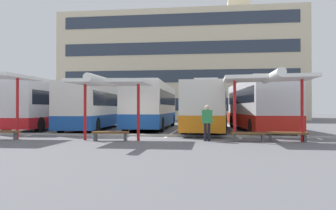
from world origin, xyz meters
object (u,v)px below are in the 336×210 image
(coach_bus_4, at_px, (257,106))
(waiting_shelter_2, at_px, (269,79))
(bench_2, at_px, (110,134))
(waiting_passenger_0, at_px, (207,120))
(coach_bus_0, at_px, (48,106))
(waiting_shelter_1, at_px, (110,84))
(coach_bus_2, at_px, (152,106))
(bench_4, at_px, (287,134))
(bench_1, at_px, (2,133))
(coach_bus_3, at_px, (208,108))
(bench_3, at_px, (249,135))
(coach_bus_1, at_px, (96,107))

(coach_bus_4, relative_size, waiting_shelter_2, 2.71)
(bench_2, distance_m, waiting_passenger_0, 4.70)
(coach_bus_0, height_order, waiting_shelter_1, coach_bus_0)
(coach_bus_2, xyz_separation_m, bench_4, (8.07, -9.20, -1.36))
(bench_1, distance_m, waiting_shelter_2, 13.33)
(coach_bus_4, xyz_separation_m, waiting_passenger_0, (-3.41, -8.10, -0.73))
(coach_bus_3, height_order, bench_1, coach_bus_3)
(coach_bus_4, relative_size, bench_3, 7.56)
(bench_3, bearing_deg, coach_bus_3, 105.14)
(bench_3, height_order, bench_4, same)
(waiting_shelter_1, height_order, waiting_shelter_2, waiting_shelter_2)
(coach_bus_3, height_order, coach_bus_4, coach_bus_4)
(bench_4, xyz_separation_m, waiting_passenger_0, (-3.74, -0.22, 0.66))
(coach_bus_1, height_order, bench_4, coach_bus_1)
(bench_3, bearing_deg, bench_2, -176.63)
(coach_bus_3, height_order, waiting_shelter_1, coach_bus_3)
(waiting_shelter_1, relative_size, bench_4, 2.56)
(waiting_shelter_2, relative_size, waiting_passenger_0, 2.59)
(coach_bus_0, bearing_deg, bench_3, -29.70)
(coach_bus_4, bearing_deg, bench_4, -87.60)
(coach_bus_3, bearing_deg, coach_bus_1, 173.27)
(coach_bus_3, height_order, bench_3, coach_bus_3)
(waiting_passenger_0, bearing_deg, bench_2, -174.74)
(bench_4, bearing_deg, waiting_shelter_2, -156.73)
(coach_bus_2, bearing_deg, coach_bus_1, -162.70)
(coach_bus_4, bearing_deg, coach_bus_1, 179.71)
(coach_bus_0, xyz_separation_m, bench_3, (14.00, -7.98, -1.36))
(coach_bus_1, distance_m, coach_bus_4, 11.78)
(waiting_passenger_0, bearing_deg, bench_4, 3.38)
(coach_bus_2, xyz_separation_m, bench_1, (-5.91, -9.87, -1.36))
(coach_bus_0, xyz_separation_m, waiting_shelter_1, (7.43, -8.49, 1.06))
(waiting_shelter_2, distance_m, bench_4, 2.74)
(waiting_shelter_1, height_order, bench_4, waiting_shelter_1)
(coach_bus_3, bearing_deg, bench_4, -61.64)
(coach_bus_4, xyz_separation_m, bench_4, (0.33, -7.88, -1.39))
(coach_bus_3, bearing_deg, waiting_passenger_0, -89.90)
(coach_bus_2, distance_m, waiting_shelter_2, 12.03)
(coach_bus_4, distance_m, waiting_passenger_0, 8.82)
(bench_2, height_order, bench_4, same)
(bench_3, distance_m, waiting_passenger_0, 2.05)
(bench_4, bearing_deg, coach_bus_0, 153.95)
(coach_bus_0, bearing_deg, coach_bus_2, 10.77)
(waiting_shelter_1, bearing_deg, waiting_passenger_0, 6.76)
(waiting_shelter_1, bearing_deg, bench_1, 179.02)
(bench_3, height_order, waiting_passenger_0, waiting_passenger_0)
(coach_bus_0, height_order, coach_bus_3, coach_bus_0)
(bench_1, bearing_deg, bench_2, 0.28)
(waiting_shelter_1, relative_size, bench_3, 3.01)
(coach_bus_1, xyz_separation_m, coach_bus_2, (4.04, 1.26, 0.07))
(waiting_shelter_2, xyz_separation_m, bench_3, (-0.90, 0.13, -2.57))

